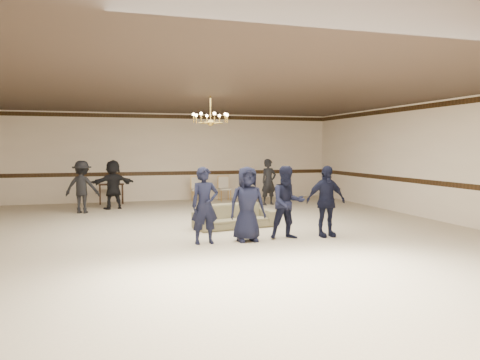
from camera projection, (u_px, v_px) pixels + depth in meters
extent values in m
cube|color=tan|center=(221.00, 233.00, 10.59)|extent=(12.00, 14.00, 0.01)
cube|color=black|center=(220.00, 91.00, 10.36)|extent=(12.00, 14.00, 0.01)
cube|color=beige|center=(175.00, 157.00, 17.17)|extent=(12.00, 0.01, 3.20)
cube|color=beige|center=(430.00, 191.00, 3.78)|extent=(12.00, 0.01, 3.20)
cube|color=beige|center=(443.00, 161.00, 12.17)|extent=(0.01, 14.00, 3.20)
cube|color=black|center=(175.00, 173.00, 17.20)|extent=(12.00, 0.02, 0.14)
cube|color=black|center=(174.00, 117.00, 17.05)|extent=(12.00, 0.02, 0.14)
imported|color=black|center=(205.00, 206.00, 9.39)|extent=(0.60, 0.42, 1.56)
imported|color=black|center=(247.00, 204.00, 9.65)|extent=(0.76, 0.50, 1.56)
imported|color=black|center=(288.00, 203.00, 9.90)|extent=(0.79, 0.64, 1.56)
imported|color=black|center=(326.00, 201.00, 10.15)|extent=(0.92, 0.39, 1.56)
imported|color=brown|center=(235.00, 216.00, 11.32)|extent=(2.07, 1.09, 0.57)
imported|color=black|center=(82.00, 187.00, 13.81)|extent=(1.13, 0.84, 1.56)
imported|color=black|center=(113.00, 184.00, 14.73)|extent=(1.52, 0.87, 1.56)
imported|color=black|center=(269.00, 182.00, 15.79)|extent=(0.64, 0.50, 1.56)
cube|color=black|center=(111.00, 194.00, 16.07)|extent=(0.86, 0.39, 0.71)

